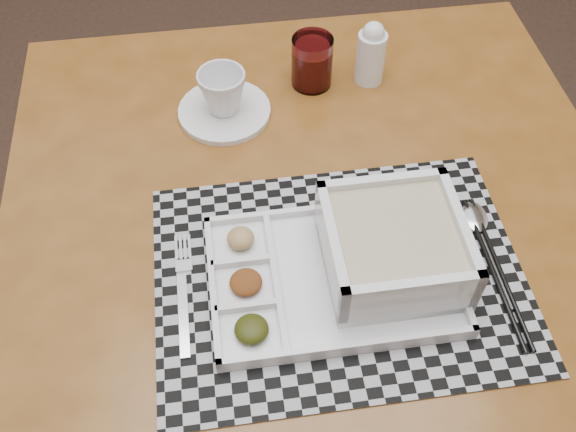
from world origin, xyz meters
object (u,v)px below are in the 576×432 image
object	(u,v)px
dining_table	(316,237)
serving_tray	(374,256)
creamer_bottle	(371,53)
juice_glass	(312,64)
cup	(222,92)

from	to	relation	value
dining_table	serving_tray	size ratio (longest dim) A/B	2.92
creamer_bottle	dining_table	bearing A→B (deg)	-109.16
juice_glass	creamer_bottle	bearing A→B (deg)	4.16
cup	juice_glass	world-z (taller)	juice_glass
serving_tray	creamer_bottle	distance (m)	0.39
serving_tray	juice_glass	size ratio (longest dim) A/B	3.93
serving_tray	cup	size ratio (longest dim) A/B	4.50
cup	creamer_bottle	size ratio (longest dim) A/B	0.68
juice_glass	creamer_bottle	xyz separation A→B (m)	(0.10, 0.01, 0.01)
dining_table	juice_glass	size ratio (longest dim) A/B	11.47
dining_table	serving_tray	xyz separation A→B (m)	(0.07, -0.11, 0.11)
serving_tray	juice_glass	xyz separation A→B (m)	(-0.06, 0.38, 0.00)
serving_tray	creamer_bottle	world-z (taller)	creamer_bottle
dining_table	cup	size ratio (longest dim) A/B	13.12
cup	juice_glass	distance (m)	0.16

